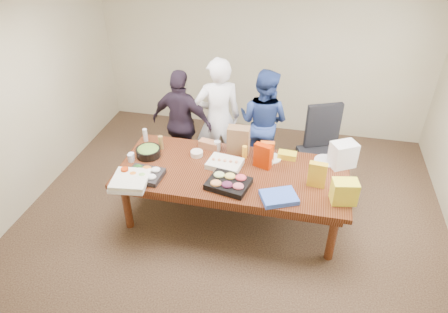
% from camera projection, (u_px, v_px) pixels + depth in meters
% --- Properties ---
extents(floor, '(5.50, 5.00, 0.02)m').
position_uv_depth(floor, '(232.00, 217.00, 5.37)').
color(floor, '#47301E').
rests_on(floor, ground).
extents(ceiling, '(5.50, 5.00, 0.02)m').
position_uv_depth(ceiling, '(235.00, 5.00, 3.85)').
color(ceiling, white).
rests_on(ceiling, wall_back).
extents(wall_back, '(5.50, 0.04, 2.70)m').
position_uv_depth(wall_back, '(263.00, 54.00, 6.64)').
color(wall_back, beige).
rests_on(wall_back, floor).
extents(wall_left, '(0.04, 5.00, 2.70)m').
position_uv_depth(wall_left, '(20.00, 105.00, 5.10)').
color(wall_left, beige).
rests_on(wall_left, floor).
extents(conference_table, '(2.80, 1.20, 0.75)m').
position_uv_depth(conference_table, '(232.00, 195.00, 5.15)').
color(conference_table, '#4C1C0F').
rests_on(conference_table, floor).
extents(office_chair, '(0.78, 0.78, 1.17)m').
position_uv_depth(office_chair, '(320.00, 153.00, 5.58)').
color(office_chair, black).
rests_on(office_chair, floor).
extents(person_center, '(0.77, 0.65, 1.81)m').
position_uv_depth(person_center, '(218.00, 119.00, 5.74)').
color(person_center, white).
rests_on(person_center, floor).
extents(person_right, '(0.93, 0.82, 1.60)m').
position_uv_depth(person_right, '(263.00, 122.00, 5.88)').
color(person_right, '#2B438B').
rests_on(person_right, floor).
extents(person_left, '(0.99, 0.53, 1.60)m').
position_uv_depth(person_left, '(182.00, 123.00, 5.83)').
color(person_left, black).
rests_on(person_left, floor).
extents(veggie_tray, '(0.44, 0.35, 0.06)m').
position_uv_depth(veggie_tray, '(145.00, 175.00, 4.82)').
color(veggie_tray, black).
rests_on(veggie_tray, conference_table).
extents(fruit_tray, '(0.54, 0.46, 0.07)m').
position_uv_depth(fruit_tray, '(228.00, 184.00, 4.67)').
color(fruit_tray, black).
rests_on(fruit_tray, conference_table).
extents(sheet_cake, '(0.46, 0.37, 0.07)m').
position_uv_depth(sheet_cake, '(225.00, 164.00, 5.01)').
color(sheet_cake, white).
rests_on(sheet_cake, conference_table).
extents(salad_bowl, '(0.40, 0.40, 0.10)m').
position_uv_depth(salad_bowl, '(148.00, 152.00, 5.20)').
color(salad_bowl, black).
rests_on(salad_bowl, conference_table).
extents(chip_bag_blue, '(0.47, 0.42, 0.06)m').
position_uv_depth(chip_bag_blue, '(279.00, 197.00, 4.48)').
color(chip_bag_blue, blue).
rests_on(chip_bag_blue, conference_table).
extents(chip_bag_red, '(0.23, 0.16, 0.32)m').
position_uv_depth(chip_bag_red, '(263.00, 156.00, 4.93)').
color(chip_bag_red, '#AD2600').
rests_on(chip_bag_red, conference_table).
extents(chip_bag_yellow, '(0.21, 0.10, 0.31)m').
position_uv_depth(chip_bag_yellow, '(317.00, 175.00, 4.62)').
color(chip_bag_yellow, gold).
rests_on(chip_bag_yellow, conference_table).
extents(chip_bag_orange, '(0.18, 0.09, 0.27)m').
position_uv_depth(chip_bag_orange, '(267.00, 152.00, 5.06)').
color(chip_bag_orange, '#CD5113').
rests_on(chip_bag_orange, conference_table).
extents(mayo_jar, '(0.09, 0.09, 0.14)m').
position_uv_depth(mayo_jar, '(217.00, 146.00, 5.30)').
color(mayo_jar, silver).
rests_on(mayo_jar, conference_table).
extents(mustard_bottle, '(0.06, 0.06, 0.18)m').
position_uv_depth(mustard_bottle, '(245.00, 152.00, 5.13)').
color(mustard_bottle, yellow).
rests_on(mustard_bottle, conference_table).
extents(dressing_bottle, '(0.07, 0.07, 0.19)m').
position_uv_depth(dressing_bottle, '(161.00, 143.00, 5.31)').
color(dressing_bottle, olive).
rests_on(dressing_bottle, conference_table).
extents(ranch_bottle, '(0.07, 0.07, 0.18)m').
position_uv_depth(ranch_bottle, '(145.00, 135.00, 5.48)').
color(ranch_bottle, silver).
rests_on(ranch_bottle, conference_table).
extents(banana_bunch, '(0.24, 0.15, 0.08)m').
position_uv_depth(banana_bunch, '(287.00, 155.00, 5.16)').
color(banana_bunch, yellow).
rests_on(banana_bunch, conference_table).
extents(bread_loaf, '(0.29, 0.17, 0.11)m').
position_uv_depth(bread_loaf, '(209.00, 145.00, 5.34)').
color(bread_loaf, '#9C6340').
rests_on(bread_loaf, conference_table).
extents(kraft_bag, '(0.29, 0.17, 0.37)m').
position_uv_depth(kraft_bag, '(238.00, 140.00, 5.20)').
color(kraft_bag, brown).
rests_on(kraft_bag, conference_table).
extents(red_cup, '(0.11, 0.11, 0.12)m').
position_uv_depth(red_cup, '(125.00, 173.00, 4.81)').
color(red_cup, '#AB2D05').
rests_on(red_cup, conference_table).
extents(clear_cup_a, '(0.08, 0.08, 0.10)m').
position_uv_depth(clear_cup_a, '(131.00, 158.00, 5.09)').
color(clear_cup_a, silver).
rests_on(clear_cup_a, conference_table).
extents(clear_cup_b, '(0.09, 0.09, 0.10)m').
position_uv_depth(clear_cup_b, '(132.00, 157.00, 5.11)').
color(clear_cup_b, white).
rests_on(clear_cup_b, conference_table).
extents(pizza_box_lower, '(0.45, 0.45, 0.05)m').
position_uv_depth(pizza_box_lower, '(130.00, 182.00, 4.71)').
color(pizza_box_lower, white).
rests_on(pizza_box_lower, conference_table).
extents(pizza_box_upper, '(0.45, 0.45, 0.05)m').
position_uv_depth(pizza_box_upper, '(130.00, 179.00, 4.69)').
color(pizza_box_upper, '#EBE8D0').
rests_on(pizza_box_upper, pizza_box_lower).
extents(plate_a, '(0.35, 0.35, 0.02)m').
position_uv_depth(plate_a, '(325.00, 161.00, 5.11)').
color(plate_a, silver).
rests_on(plate_a, conference_table).
extents(plate_b, '(0.27, 0.27, 0.01)m').
position_uv_depth(plate_b, '(272.00, 158.00, 5.16)').
color(plate_b, white).
rests_on(plate_b, conference_table).
extents(dip_bowl_a, '(0.16, 0.16, 0.05)m').
position_uv_depth(dip_bowl_a, '(268.00, 162.00, 5.06)').
color(dip_bowl_a, beige).
rests_on(dip_bowl_a, conference_table).
extents(dip_bowl_b, '(0.17, 0.17, 0.06)m').
position_uv_depth(dip_bowl_b, '(197.00, 153.00, 5.21)').
color(dip_bowl_b, beige).
rests_on(dip_bowl_b, conference_table).
extents(grocery_bag_white, '(0.37, 0.33, 0.32)m').
position_uv_depth(grocery_bag_white, '(343.00, 155.00, 4.96)').
color(grocery_bag_white, white).
rests_on(grocery_bag_white, conference_table).
extents(grocery_bag_yellow, '(0.30, 0.24, 0.27)m').
position_uv_depth(grocery_bag_yellow, '(344.00, 192.00, 4.39)').
color(grocery_bag_yellow, yellow).
rests_on(grocery_bag_yellow, conference_table).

